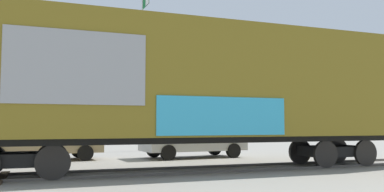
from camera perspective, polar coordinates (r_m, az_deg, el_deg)
ground_plane at (r=12.59m, az=-1.82°, el=-10.77°), size 260.00×260.00×0.00m
track at (r=12.71m, az=0.11°, el=-10.52°), size 60.02×3.26×0.08m
freight_car at (r=12.75m, az=0.76°, el=1.70°), size 16.03×3.17×4.80m
flagpole at (r=22.48m, az=-6.99°, el=6.61°), size 0.18×1.43×9.02m
hillside at (r=72.63m, az=-16.07°, el=-1.88°), size 129.39×38.91×12.40m
parked_car_tan at (r=17.35m, az=-21.05°, el=-5.83°), size 4.85×2.33×1.68m
parked_car_silver at (r=17.72m, az=-0.05°, el=-6.06°), size 4.70×2.34×1.77m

